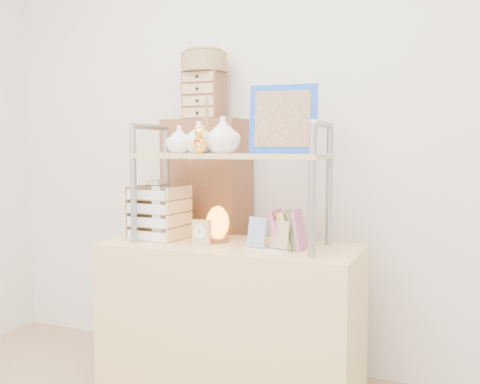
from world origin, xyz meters
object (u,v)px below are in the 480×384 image
(desk, at_px, (231,322))
(salt_lamp, at_px, (218,224))
(cabinet, at_px, (207,242))
(letter_tray, at_px, (157,215))

(desk, height_order, salt_lamp, salt_lamp)
(desk, bearing_deg, cabinet, 129.76)
(cabinet, xyz_separation_m, letter_tray, (-0.09, -0.38, 0.19))
(cabinet, bearing_deg, letter_tray, -98.16)
(desk, relative_size, letter_tray, 4.12)
(desk, bearing_deg, salt_lamp, 164.86)
(cabinet, distance_m, salt_lamp, 0.45)
(desk, height_order, letter_tray, letter_tray)
(desk, distance_m, letter_tray, 0.63)
(letter_tray, xyz_separation_m, salt_lamp, (0.32, 0.03, -0.03))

